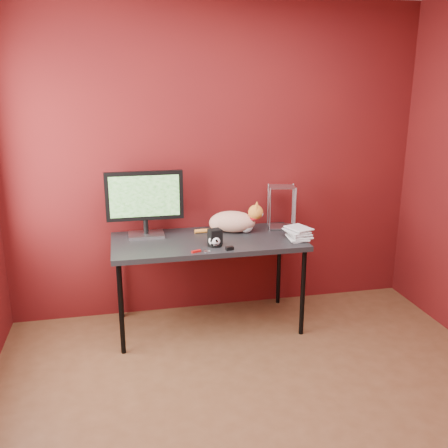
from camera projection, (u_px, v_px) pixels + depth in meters
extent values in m
cube|color=#53321C|center=(277.00, 431.00, 2.89)|extent=(3.50, 3.50, 0.01)
cube|color=#520F11|center=(217.00, 162.00, 4.18)|extent=(3.50, 0.02, 2.60)
cube|color=black|center=(208.00, 242.00, 3.95)|extent=(1.50, 0.70, 0.04)
cylinder|color=black|center=(121.00, 309.00, 3.63)|extent=(0.04, 0.04, 0.71)
cylinder|color=black|center=(303.00, 293.00, 3.91)|extent=(0.04, 0.04, 0.71)
cylinder|color=black|center=(120.00, 279.00, 4.19)|extent=(0.04, 0.04, 0.71)
cylinder|color=black|center=(279.00, 266.00, 4.47)|extent=(0.04, 0.04, 0.71)
cube|color=#AFAEB3|center=(146.00, 235.00, 4.02)|extent=(0.28, 0.20, 0.02)
cylinder|color=black|center=(146.00, 226.00, 4.00)|extent=(0.04, 0.04, 0.12)
cube|color=black|center=(145.00, 196.00, 3.93)|extent=(0.61, 0.04, 0.39)
cube|color=#195115|center=(145.00, 196.00, 3.93)|extent=(0.55, 0.01, 0.33)
ellipsoid|color=#C45729|center=(233.00, 222.00, 4.11)|extent=(0.42, 0.32, 0.18)
ellipsoid|color=#C45729|center=(220.00, 223.00, 4.13)|extent=(0.23, 0.22, 0.14)
sphere|color=white|center=(246.00, 225.00, 4.10)|extent=(0.12, 0.12, 0.12)
sphere|color=orange|center=(256.00, 212.00, 4.05)|extent=(0.12, 0.12, 0.12)
cone|color=orange|center=(256.00, 206.00, 4.01)|extent=(0.04, 0.04, 0.05)
cone|color=orange|center=(257.00, 204.00, 4.07)|extent=(0.04, 0.04, 0.05)
cylinder|color=red|center=(254.00, 218.00, 4.07)|extent=(0.09, 0.09, 0.01)
cylinder|color=orange|center=(207.00, 231.00, 4.11)|extent=(0.20, 0.04, 0.03)
ellipsoid|color=white|center=(214.00, 241.00, 3.76)|extent=(0.09, 0.09, 0.09)
ellipsoid|color=black|center=(213.00, 241.00, 3.71)|extent=(0.02, 0.01, 0.03)
ellipsoid|color=black|center=(218.00, 241.00, 3.72)|extent=(0.02, 0.01, 0.03)
cube|color=black|center=(216.00, 244.00, 3.72)|extent=(0.05, 0.02, 0.00)
cylinder|color=black|center=(215.00, 245.00, 3.78)|extent=(0.11, 0.11, 0.02)
cube|color=black|center=(215.00, 237.00, 3.76)|extent=(0.11, 0.10, 0.11)
imported|color=beige|center=(290.00, 227.00, 3.91)|extent=(0.17, 0.21, 0.20)
imported|color=beige|center=(291.00, 202.00, 3.86)|extent=(0.15, 0.21, 0.20)
imported|color=beige|center=(292.00, 176.00, 3.80)|extent=(0.17, 0.22, 0.20)
imported|color=beige|center=(293.00, 149.00, 3.74)|extent=(0.19, 0.23, 0.20)
imported|color=beige|center=(294.00, 122.00, 3.69)|extent=(0.21, 0.24, 0.20)
cylinder|color=#AFAEB3|center=(273.00, 210.00, 4.10)|extent=(0.01, 0.01, 0.36)
cylinder|color=#AFAEB3|center=(297.00, 209.00, 4.15)|extent=(0.01, 0.01, 0.36)
cylinder|color=#AFAEB3|center=(267.00, 205.00, 4.27)|extent=(0.01, 0.01, 0.36)
cylinder|color=#AFAEB3|center=(290.00, 204.00, 4.31)|extent=(0.01, 0.01, 0.36)
cube|color=#AFAEB3|center=(281.00, 226.00, 4.25)|extent=(0.24, 0.21, 0.01)
cube|color=#AFAEB3|center=(282.00, 187.00, 4.16)|extent=(0.24, 0.21, 0.01)
cube|color=#AE0E0D|center=(196.00, 251.00, 3.64)|extent=(0.08, 0.05, 0.01)
cube|color=black|center=(230.00, 248.00, 3.69)|extent=(0.06, 0.05, 0.03)
cylinder|color=#AFAEB3|center=(207.00, 251.00, 3.66)|extent=(0.05, 0.05, 0.00)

